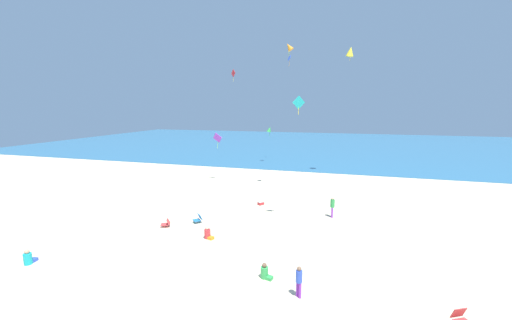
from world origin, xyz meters
TOP-DOWN VIEW (x-y plane):
  - ground_plane at (0.00, 10.00)m, footprint 120.00×120.00m
  - ocean_water at (0.00, 54.84)m, footprint 120.00×60.00m
  - beach_chair_far_right at (-4.30, 6.04)m, footprint 0.78×0.78m
  - beach_chair_far_left at (-6.01, 4.76)m, footprint 0.75×0.70m
  - beach_chair_mid_beach at (9.51, -0.51)m, footprint 0.78×0.84m
  - cooler_box at (-1.16, 11.01)m, footprint 0.56×0.59m
  - person_2 at (-2.55, 3.84)m, footprint 0.69×0.51m
  - person_3 at (1.87, 0.57)m, footprint 0.65×0.47m
  - person_4 at (4.56, 9.65)m, footprint 0.31×0.31m
  - person_5 at (-10.01, -1.47)m, footprint 0.41×0.66m
  - person_6 at (3.57, -0.43)m, footprint 0.38×0.38m
  - kite_orange at (0.13, 15.62)m, footprint 0.81×0.54m
  - kite_blue at (-2.49, 30.60)m, footprint 0.44×0.77m
  - kite_purple at (-7.79, 17.78)m, footprint 1.15×0.46m
  - kite_green at (-5.02, 29.98)m, footprint 0.86×0.70m
  - kite_yellow at (5.39, 23.70)m, footprint 1.11×1.02m
  - kite_red at (-10.19, 29.44)m, footprint 0.87×0.72m
  - kite_teal at (2.24, 7.59)m, footprint 0.74×0.51m

SIDE VIEW (x-z plane):
  - ground_plane at x=0.00m, z-range 0.00..0.00m
  - ocean_water at x=0.00m, z-range 0.00..0.05m
  - cooler_box at x=-1.16m, z-range 0.00..0.27m
  - beach_chair_far_left at x=-6.01m, z-range -0.01..0.51m
  - person_3 at x=1.87m, z-range -0.10..0.65m
  - beach_chair_far_right at x=-4.30m, z-range -0.01..0.58m
  - person_2 at x=-2.55m, z-range -0.10..0.68m
  - person_5 at x=-10.01m, z-range -0.10..0.69m
  - beach_chair_mid_beach at x=9.51m, z-range -0.03..0.62m
  - person_6 at x=3.57m, z-range 0.11..1.48m
  - person_4 at x=4.56m, z-range 0.12..1.64m
  - kite_purple at x=-7.79m, z-range 3.83..5.52m
  - kite_green at x=-5.02m, z-range 4.09..5.54m
  - kite_teal at x=2.24m, z-range 7.55..8.75m
  - kite_red at x=-10.19m, z-range 11.76..13.44m
  - kite_orange at x=0.13m, z-range 12.53..13.71m
  - kite_yellow at x=5.39m, z-range 13.05..14.58m
  - kite_blue at x=-2.49m, z-range 13.66..15.26m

